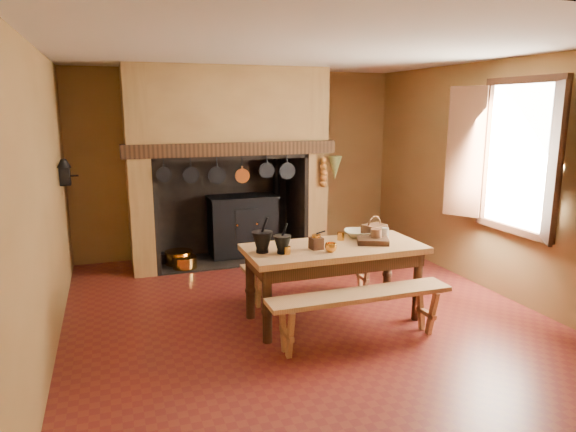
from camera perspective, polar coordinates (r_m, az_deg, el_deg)
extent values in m
plane|color=#5E2016|center=(5.81, 1.59, -10.76)|extent=(5.50, 5.50, 0.00)
plane|color=silver|center=(5.39, 1.77, 17.89)|extent=(5.50, 5.50, 0.00)
cube|color=olive|center=(8.03, -5.39, 5.88)|extent=(5.00, 0.02, 2.80)
cube|color=olive|center=(5.11, -25.55, 1.28)|extent=(0.02, 5.50, 2.80)
cube|color=olive|center=(6.73, 22.04, 3.89)|extent=(0.02, 5.50, 2.80)
cube|color=olive|center=(3.08, 20.35, -4.70)|extent=(5.00, 0.02, 2.80)
cube|color=olive|center=(7.36, -16.35, 4.90)|extent=(0.30, 0.90, 2.80)
cube|color=olive|center=(7.89, 2.16, 5.82)|extent=(0.30, 0.90, 2.80)
cube|color=olive|center=(7.48, -6.93, 11.55)|extent=(2.20, 0.90, 1.20)
cube|color=#321C0D|center=(7.11, -6.13, 7.43)|extent=(2.95, 0.22, 0.18)
cube|color=black|center=(8.02, -7.33, 1.50)|extent=(2.20, 0.06, 1.60)
cube|color=black|center=(7.81, -6.53, -4.74)|extent=(2.20, 0.90, 0.02)
cube|color=black|center=(7.89, -5.08, -1.22)|extent=(1.00, 0.50, 0.90)
cube|color=black|center=(7.78, -5.10, 2.12)|extent=(1.04, 0.54, 0.04)
cube|color=black|center=(7.62, -4.61, -0.91)|extent=(0.35, 0.02, 0.45)
cylinder|color=black|center=(7.90, -1.30, 4.73)|extent=(0.10, 0.10, 0.70)
cylinder|color=gold|center=(7.57, -5.67, -1.03)|extent=(0.03, 0.03, 0.03)
cylinder|color=gold|center=(7.64, -3.48, -0.86)|extent=(0.03, 0.03, 0.03)
cylinder|color=gold|center=(7.66, -12.04, -4.56)|extent=(0.40, 0.40, 0.20)
cylinder|color=gold|center=(7.43, -11.40, -5.13)|extent=(0.34, 0.34, 0.18)
cube|color=black|center=(7.74, -13.60, -4.61)|extent=(0.18, 0.18, 0.16)
cone|color=#606931|center=(7.52, 5.22, 5.32)|extent=(0.20, 0.20, 0.35)
cube|color=white|center=(6.39, 24.46, 6.02)|extent=(0.02, 1.00, 1.60)
cube|color=#371C11|center=(6.35, 24.93, 13.57)|extent=(0.08, 1.16, 0.08)
cube|color=#371C11|center=(6.49, 23.64, -1.36)|extent=(0.08, 1.16, 0.08)
cube|color=#371C11|center=(5.75, 27.44, 5.21)|extent=(0.29, 0.39, 1.60)
cube|color=#371C11|center=(6.75, 19.06, 6.70)|extent=(0.29, 0.39, 1.60)
cube|color=black|center=(6.62, -23.55, 4.09)|extent=(0.12, 0.12, 0.22)
cone|color=black|center=(6.60, -23.66, 5.38)|extent=(0.16, 0.16, 0.10)
cylinder|color=black|center=(6.61, -22.77, 4.15)|extent=(0.12, 0.02, 0.02)
cube|color=tan|center=(5.44, 5.15, -3.64)|extent=(1.88, 0.84, 0.06)
cube|color=#371C11|center=(5.47, 5.13, -4.70)|extent=(1.76, 0.71, 0.15)
cylinder|color=#371C11|center=(5.01, -2.32, -9.93)|extent=(0.09, 0.09, 0.75)
cylinder|color=#371C11|center=(5.69, 14.17, -7.56)|extent=(0.09, 0.09, 0.75)
cylinder|color=#371C11|center=(5.57, -4.23, -7.63)|extent=(0.09, 0.09, 0.75)
cylinder|color=#371C11|center=(6.19, 10.98, -5.80)|extent=(0.09, 0.09, 0.75)
cube|color=tan|center=(4.99, 8.07, -8.65)|extent=(1.84, 0.32, 0.05)
cube|color=tan|center=(6.08, 2.67, -5.21)|extent=(1.67, 0.29, 0.04)
cylinder|color=black|center=(5.17, -2.87, -3.86)|extent=(0.13, 0.13, 0.04)
cone|color=black|center=(5.14, -2.88, -2.72)|extent=(0.21, 0.21, 0.18)
cylinder|color=black|center=(5.11, -2.63, -1.06)|extent=(0.09, 0.04, 0.17)
cylinder|color=black|center=(5.13, -0.63, -3.99)|extent=(0.11, 0.11, 0.03)
cone|color=black|center=(5.11, -0.64, -3.02)|extent=(0.18, 0.18, 0.15)
cylinder|color=black|center=(5.08, -0.41, -1.61)|extent=(0.07, 0.05, 0.15)
cube|color=#371C11|center=(5.28, 3.15, -3.03)|extent=(0.13, 0.13, 0.12)
cylinder|color=gold|center=(5.26, 3.16, -2.24)|extent=(0.09, 0.09, 0.03)
cylinder|color=black|center=(5.27, 3.67, -1.82)|extent=(0.10, 0.02, 0.03)
cylinder|color=gold|center=(5.10, -0.10, -3.82)|extent=(0.08, 0.08, 0.08)
cylinder|color=gold|center=(5.66, 5.89, -2.24)|extent=(0.10, 0.10, 0.09)
imported|color=beige|center=(5.82, 7.82, -1.94)|extent=(0.41, 0.41, 0.08)
cylinder|color=brown|center=(5.60, 9.75, -2.18)|extent=(0.16, 0.16, 0.15)
cylinder|color=beige|center=(5.72, 10.74, -1.97)|extent=(0.10, 0.10, 0.14)
cube|color=#522F18|center=(5.86, 9.55, -1.60)|extent=(0.29, 0.24, 0.14)
torus|color=#522F18|center=(5.85, 9.58, -0.94)|extent=(0.20, 0.07, 0.20)
cube|color=#371C11|center=(5.57, 9.41, -2.75)|extent=(0.40, 0.35, 0.06)
imported|color=gold|center=(5.18, 4.79, -3.51)|extent=(0.13, 0.13, 0.09)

